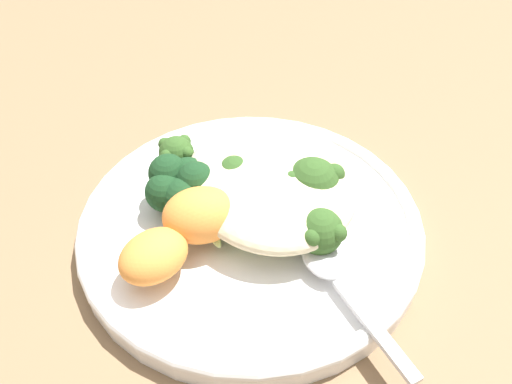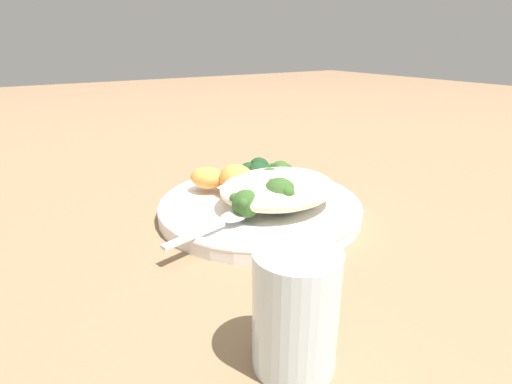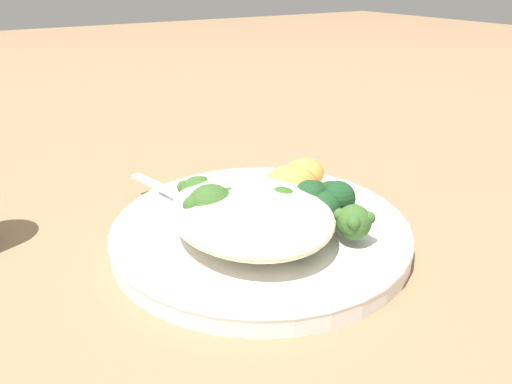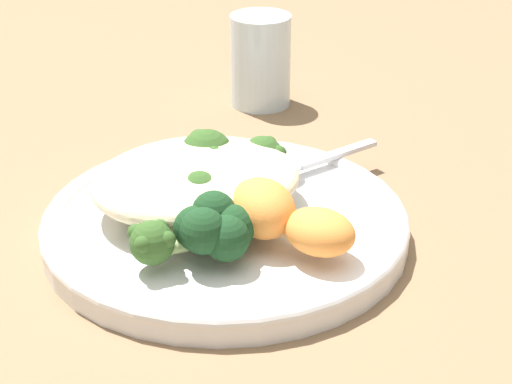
% 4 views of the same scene
% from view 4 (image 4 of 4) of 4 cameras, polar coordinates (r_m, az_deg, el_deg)
% --- Properties ---
extents(ground_plane, '(4.00, 4.00, 0.00)m').
position_cam_4_polar(ground_plane, '(0.64, -0.77, -3.03)').
color(ground_plane, '#846647').
extents(plate, '(0.27, 0.27, 0.02)m').
position_cam_4_polar(plate, '(0.64, -2.04, -2.07)').
color(plate, white).
rests_on(plate, ground_plane).
extents(quinoa_mound, '(0.16, 0.13, 0.04)m').
position_cam_4_polar(quinoa_mound, '(0.63, -4.00, 0.83)').
color(quinoa_mound, beige).
rests_on(quinoa_mound, plate).
extents(broccoli_stalk_0, '(0.07, 0.12, 0.03)m').
position_cam_4_polar(broccoli_stalk_0, '(0.65, 0.41, 1.26)').
color(broccoli_stalk_0, '#ADC675').
rests_on(broccoli_stalk_0, plate).
extents(broccoli_stalk_1, '(0.04, 0.12, 0.04)m').
position_cam_4_polar(broccoli_stalk_1, '(0.66, -3.00, 1.96)').
color(broccoli_stalk_1, '#ADC675').
rests_on(broccoli_stalk_1, plate).
extents(broccoli_stalk_2, '(0.06, 0.09, 0.04)m').
position_cam_4_polar(broccoli_stalk_2, '(0.63, -2.82, 0.15)').
color(broccoli_stalk_2, '#ADC675').
rests_on(broccoli_stalk_2, plate).
extents(broccoli_stalk_3, '(0.08, 0.07, 0.04)m').
position_cam_4_polar(broccoli_stalk_3, '(0.61, -3.02, -0.46)').
color(broccoli_stalk_3, '#ADC675').
rests_on(broccoli_stalk_3, plate).
extents(broccoli_stalk_4, '(0.11, 0.07, 0.03)m').
position_cam_4_polar(broccoli_stalk_4, '(0.61, -4.66, -1.43)').
color(broccoli_stalk_4, '#ADC675').
rests_on(broccoli_stalk_4, plate).
extents(broccoli_stalk_5, '(0.12, 0.04, 0.03)m').
position_cam_4_polar(broccoli_stalk_5, '(0.57, -5.17, -3.07)').
color(broccoli_stalk_5, '#ADC675').
rests_on(broccoli_stalk_5, plate).
extents(sweet_potato_chunk_0, '(0.05, 0.06, 0.04)m').
position_cam_4_polar(sweet_potato_chunk_0, '(0.59, -0.01, -1.16)').
color(sweet_potato_chunk_0, orange).
rests_on(sweet_potato_chunk_0, plate).
extents(sweet_potato_chunk_1, '(0.06, 0.06, 0.03)m').
position_cam_4_polar(sweet_potato_chunk_1, '(0.58, 4.25, -2.66)').
color(sweet_potato_chunk_1, orange).
rests_on(sweet_potato_chunk_1, plate).
extents(kale_tuft, '(0.05, 0.06, 0.04)m').
position_cam_4_polar(kale_tuft, '(0.57, -2.79, -2.39)').
color(kale_tuft, '#193D1E').
rests_on(kale_tuft, plate).
extents(spoon, '(0.12, 0.05, 0.01)m').
position_cam_4_polar(spoon, '(0.69, 2.59, 1.75)').
color(spoon, silver).
rests_on(spoon, plate).
extents(water_glass, '(0.06, 0.06, 0.09)m').
position_cam_4_polar(water_glass, '(0.86, 0.30, 8.76)').
color(water_glass, silver).
rests_on(water_glass, ground_plane).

